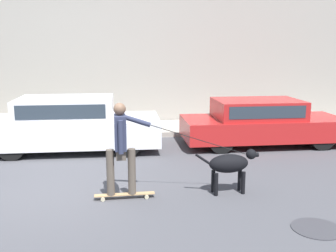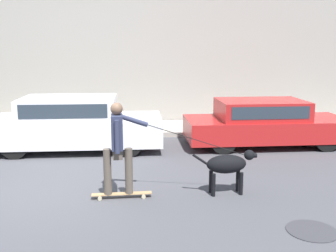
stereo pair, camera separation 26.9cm
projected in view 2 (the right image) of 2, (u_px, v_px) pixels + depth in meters
ground_plane at (49, 189)px, 7.15m from camera, size 36.00×36.00×0.00m
back_wall at (86, 47)px, 12.75m from camera, size 32.00×0.30×5.10m
sidewalk_curb at (85, 129)px, 12.08m from camera, size 30.00×2.01×0.14m
parked_car_1 at (75, 124)px, 9.87m from camera, size 4.25×1.84×1.33m
parked_car_2 at (265, 123)px, 10.25m from camera, size 4.21×1.71×1.21m
dog at (228, 165)px, 6.83m from camera, size 1.15×0.37×0.78m
skateboarder at (118, 145)px, 6.53m from camera, size 2.74×0.54×1.65m
manhole_cover at (312, 231)px, 5.50m from camera, size 0.71×0.71×0.01m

